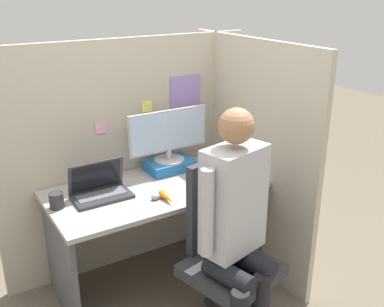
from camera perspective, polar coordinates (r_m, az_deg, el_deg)
The scene contains 14 objects.
ground_plane at distance 3.03m, azimuth -1.13°, elevation -18.93°, with size 12.00×12.00×0.00m, color #665B4C.
cubicle_panel_back at distance 3.17m, azimuth -7.76°, elevation -0.21°, with size 1.86×0.05×1.61m.
cubicle_panel_right at distance 3.17m, azimuth 7.24°, elevation -0.25°, with size 0.04×1.32×1.61m.
desk at distance 2.98m, azimuth -4.59°, elevation -7.34°, with size 1.36×0.69×0.71m.
paper_box at distance 3.14m, azimuth -2.91°, elevation -1.48°, with size 0.32×0.22×0.07m.
monitor at distance 3.06m, azimuth -3.01°, elevation 2.48°, with size 0.59×0.21×0.36m.
laptop at distance 2.80m, azimuth -11.57°, elevation -4.58°, with size 0.35×0.21×0.22m.
mouse at distance 2.73m, azimuth -4.65°, elevation -5.51°, with size 0.06×0.04×0.04m.
stapler at distance 3.14m, azimuth 5.76°, elevation -1.78°, with size 0.05×0.12×0.05m.
carrot_toy at distance 2.70m, azimuth -3.14°, elevation -5.62°, with size 0.05×0.16×0.05m.
office_chair at distance 2.65m, azimuth 4.14°, elevation -11.76°, with size 0.55×0.60×1.01m.
person at distance 2.40m, azimuth 5.69°, elevation -8.06°, with size 0.47×0.45×1.37m.
coffee_mug at distance 3.30m, azimuth 3.45°, elevation -0.20°, with size 0.09×0.09×0.08m.
pen_cup at distance 2.73m, azimuth -16.83°, elevation -5.73°, with size 0.08×0.08×0.09m.
Camera 1 is at (-1.18, -2.01, 1.94)m, focal length 42.00 mm.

